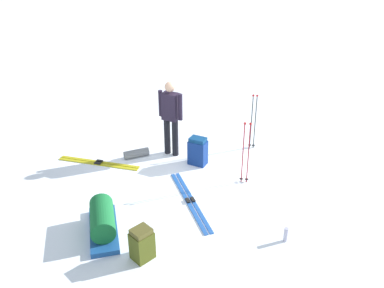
# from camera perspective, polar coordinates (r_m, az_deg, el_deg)

# --- Properties ---
(ground_plane) EXTENTS (80.00, 80.00, 0.00)m
(ground_plane) POSITION_cam_1_polar(r_m,az_deg,el_deg) (8.56, -0.00, -4.15)
(ground_plane) COLOR white
(skier_standing) EXTENTS (0.57, 0.23, 1.70)m
(skier_standing) POSITION_cam_1_polar(r_m,az_deg,el_deg) (8.88, -2.97, 4.03)
(skier_standing) COLOR black
(skier_standing) RESTS_ON ground_plane
(ski_pair_near) EXTENTS (1.83, 0.49, 0.05)m
(ski_pair_near) POSITION_cam_1_polar(r_m,az_deg,el_deg) (9.14, -12.75, -2.57)
(ski_pair_near) COLOR gold
(ski_pair_near) RESTS_ON ground_plane
(ski_pair_far) EXTENTS (1.50, 1.56, 0.05)m
(ski_pair_far) POSITION_cam_1_polar(r_m,az_deg,el_deg) (7.75, -0.24, -7.86)
(ski_pair_far) COLOR #2051A2
(ski_pair_far) RESTS_ON ground_plane
(backpack_large_dark) EXTENTS (0.38, 0.27, 0.62)m
(backpack_large_dark) POSITION_cam_1_polar(r_m,az_deg,el_deg) (8.77, 0.80, -1.02)
(backpack_large_dark) COLOR navy
(backpack_large_dark) RESTS_ON ground_plane
(backpack_bright) EXTENTS (0.37, 0.39, 0.55)m
(backpack_bright) POSITION_cam_1_polar(r_m,az_deg,el_deg) (6.48, -6.92, -13.54)
(backpack_bright) COLOR #444B15
(backpack_bright) RESTS_ON ground_plane
(ski_poles_planted_near) EXTENTS (0.17, 0.10, 1.31)m
(ski_poles_planted_near) POSITION_cam_1_polar(r_m,az_deg,el_deg) (8.01, 7.46, -0.80)
(ski_poles_planted_near) COLOR maroon
(ski_poles_planted_near) RESTS_ON ground_plane
(ski_poles_planted_far) EXTENTS (0.15, 0.09, 1.30)m
(ski_poles_planted_far) POSITION_cam_1_polar(r_m,az_deg,el_deg) (9.34, 8.49, 3.44)
(ski_poles_planted_far) COLOR black
(ski_poles_planted_far) RESTS_ON ground_plane
(gear_sled) EXTENTS (1.11, 1.24, 0.49)m
(gear_sled) POSITION_cam_1_polar(r_m,az_deg,el_deg) (7.09, -12.24, -10.36)
(gear_sled) COLOR #1C4D91
(gear_sled) RESTS_ON ground_plane
(sleeping_mat_rolled) EXTENTS (0.50, 0.53, 0.18)m
(sleeping_mat_rolled) POSITION_cam_1_polar(r_m,az_deg,el_deg) (9.21, -7.68, -1.28)
(sleeping_mat_rolled) COLOR slate
(sleeping_mat_rolled) RESTS_ON ground_plane
(thermos_bottle) EXTENTS (0.07, 0.07, 0.26)m
(thermos_bottle) POSITION_cam_1_polar(r_m,az_deg,el_deg) (6.98, 12.81, -12.11)
(thermos_bottle) COLOR #B1AFC5
(thermos_bottle) RESTS_ON ground_plane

